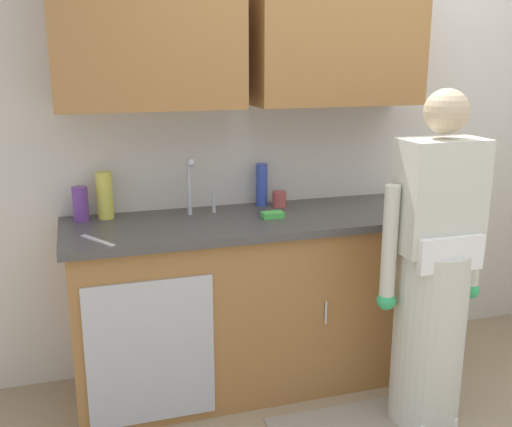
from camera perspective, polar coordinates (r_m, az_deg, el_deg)
The scene contains 11 objects.
kitchen_wall_with_uppers at distance 3.44m, azimuth 5.07°, elevation 10.09°, with size 4.80×0.44×2.70m.
counter_cabinet at distance 3.28m, azimuth -0.19°, elevation -8.66°, with size 1.90×0.62×0.90m.
countertop at distance 3.12m, azimuth -0.16°, elevation -0.70°, with size 1.96×0.66×0.04m, color #474442.
sink at distance 3.06m, azimuth -5.08°, elevation -0.96°, with size 0.50×0.36×0.35m.
person_at_sink at distance 2.96m, azimuth 16.48°, elevation -6.85°, with size 0.55×0.34×1.62m.
bottle_dish_liquid at distance 3.33m, azimuth 0.55°, elevation 2.75°, with size 0.06×0.06×0.24m, color #334CB2.
bottle_water_short at distance 3.16m, azimuth -14.24°, elevation 1.69°, with size 0.08×0.08×0.24m, color #D8D14C.
bottle_water_tall at distance 3.15m, azimuth -16.40°, elevation 0.87°, with size 0.08×0.08×0.18m, color #66388C.
cup_by_sink at distance 3.33m, azimuth 2.23°, elevation 1.39°, with size 0.08×0.08×0.09m, color #B24C47.
knife_on_counter at distance 2.81m, azimuth -14.90°, elevation -2.49°, with size 0.24×0.02×0.01m, color silver.
sponge at distance 3.10m, azimuth 1.59°, elevation -0.12°, with size 0.11×0.07×0.03m, color #4CBF4C.
Camera 1 is at (-1.43, -2.18, 1.75)m, focal length 41.91 mm.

